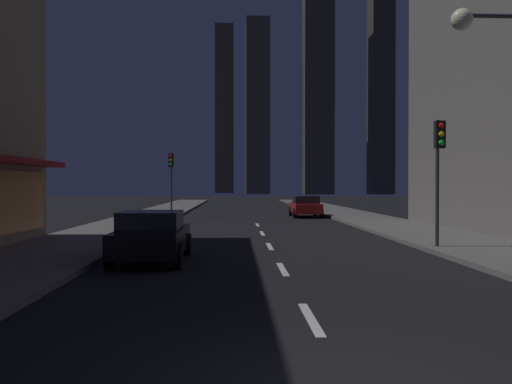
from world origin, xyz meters
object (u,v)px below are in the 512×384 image
car_parked_far (305,206)px  traffic_light_near_right (439,155)px  street_lamp_right (491,74)px  traffic_light_far_left (171,170)px  fire_hydrant_far_left (133,223)px  car_parked_near (152,236)px

car_parked_far → traffic_light_near_right: 19.50m
traffic_light_near_right → street_lamp_right: size_ratio=0.64×
traffic_light_far_left → street_lamp_right: 25.25m
fire_hydrant_far_left → street_lamp_right: (11.28, -11.17, 4.61)m
car_parked_near → fire_hydrant_far_left: bearing=103.7°
car_parked_far → traffic_light_far_left: bearing=-177.3°
car_parked_near → traffic_light_far_left: bearing=95.2°
car_parked_near → street_lamp_right: size_ratio=0.64×
traffic_light_near_right → traffic_light_far_left: same height
fire_hydrant_far_left → traffic_light_near_right: (11.40, -7.29, 2.74)m
fire_hydrant_far_left → traffic_light_far_left: (0.40, 11.54, 2.74)m
car_parked_near → car_parked_far: size_ratio=1.00×
traffic_light_far_left → street_lamp_right: size_ratio=0.64×
car_parked_far → fire_hydrant_far_left: (-9.50, -11.96, -0.29)m
car_parked_near → fire_hydrant_far_left: (-2.30, 9.40, -0.29)m
fire_hydrant_far_left → traffic_light_far_left: 11.87m
car_parked_near → traffic_light_near_right: size_ratio=1.01×
fire_hydrant_far_left → traffic_light_near_right: 13.80m
traffic_light_near_right → traffic_light_far_left: (-11.00, 18.83, 0.00)m
traffic_light_near_right → street_lamp_right: 4.31m
traffic_light_near_right → car_parked_far: bearing=95.6°
fire_hydrant_far_left → traffic_light_far_left: bearing=88.0°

